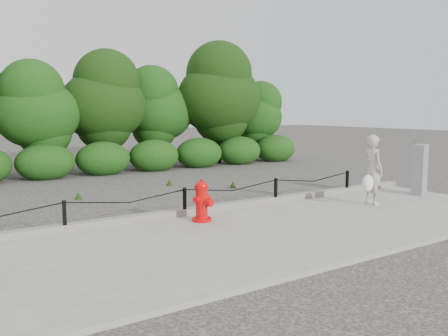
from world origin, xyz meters
The scene contains 8 objects.
ground centered at (0.00, 0.00, 0.00)m, with size 90.00×90.00×0.00m, color #2D2B28.
sidewalk centered at (0.00, -2.00, 0.04)m, with size 14.00×4.00×0.08m, color gray.
curb centered at (0.00, 0.05, 0.15)m, with size 14.00×0.22×0.14m, color slate.
chain_barrier centered at (0.00, 0.00, 0.46)m, with size 10.06×0.06×0.60m.
treeline centered at (0.59, 8.94, 2.59)m, with size 20.04×3.84×5.07m.
fire_hydrant centered at (0.05, -0.63, 0.49)m, with size 0.52×0.52×0.85m.
pedestrian centered at (4.28, -1.40, 0.89)m, with size 0.76×0.68×1.65m.
utility_cabinet centered at (6.40, -1.21, 0.74)m, with size 0.57×0.44×1.46m.
Camera 1 is at (-4.78, -8.65, 2.32)m, focal length 38.00 mm.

